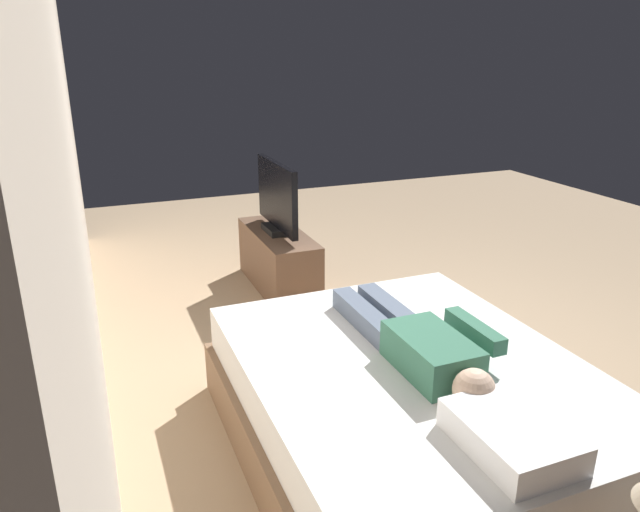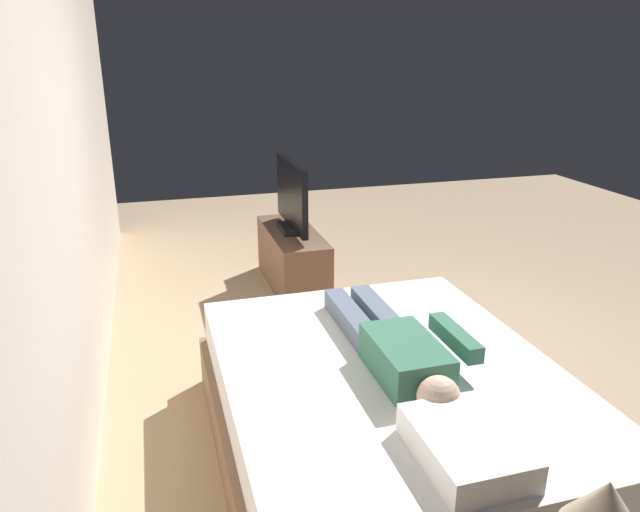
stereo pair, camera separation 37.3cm
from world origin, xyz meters
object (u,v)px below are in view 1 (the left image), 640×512
Objects in this scene: tv_stand at (279,260)px; remote at (469,329)px; bed at (410,411)px; person at (419,343)px; tv at (277,199)px; pillow at (511,435)px.

remote is at bearing -171.07° from tv_stand.
person is (0.03, -0.04, 0.36)m from bed.
bed is 2.45m from tv.
bed is 1.86× the size of tv_stand.
tv is at bearing -1.40° from person.
remote is at bearing -68.16° from bed.
bed is 1.63× the size of person.
person is at bearing 178.60° from tv_stand.
bed is at bearing 0.00° from pillow.
pillow is at bearing 178.11° from tv_stand.
pillow is 3.20× the size of remote.
remote is 0.17× the size of tv.
tv is (2.21, 0.35, 0.24)m from remote.
person is 2.39m from tv_stand.
bed is 0.56m from remote.
tv_stand is at bearing -2.44° from bed.
remote is at bearing -69.53° from person.
tv_stand is at bearing -1.40° from person.
pillow reaches higher than bed.
tv_stand is (3.09, -0.10, -0.35)m from pillow.
tv is (2.39, -0.10, 0.52)m from bed.
pillow is at bearing 178.11° from tv.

